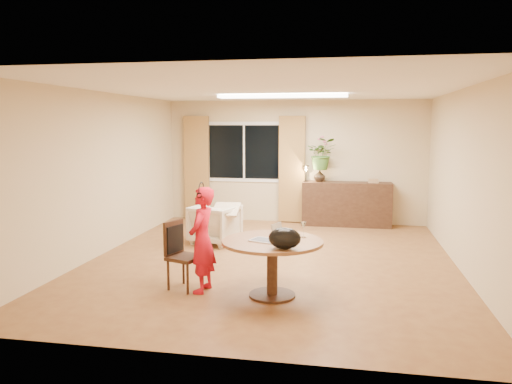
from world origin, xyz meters
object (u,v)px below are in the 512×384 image
armchair (215,224)px  dining_table (272,252)px  dining_chair (185,256)px  sideboard (347,204)px  child (202,240)px

armchair → dining_table: bearing=134.9°
dining_chair → sideboard: (1.98, 4.50, 0.02)m
dining_chair → child: bearing=7.3°
child → dining_chair: bearing=-98.4°
child → sideboard: bearing=162.8°
dining_table → child: bearing=178.6°
dining_chair → child: child is taller
dining_chair → dining_table: bearing=15.8°
sideboard → armchair: bearing=-138.4°
dining_table → sideboard: size_ratio=0.67×
dining_table → dining_chair: dining_chair is taller
dining_chair → sideboard: sideboard is taller
dining_chair → child: (0.24, -0.05, 0.23)m
dining_chair → armchair: dining_chair is taller
dining_chair → sideboard: 4.91m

